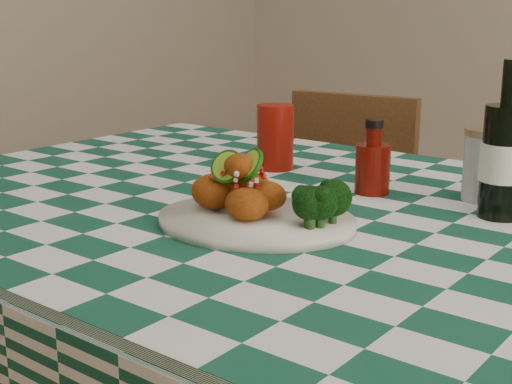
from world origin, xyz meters
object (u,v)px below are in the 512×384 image
Objects in this scene: red_tumbler at (275,137)px; beer_bottle at (506,140)px; fried_chicken_pile at (244,184)px; mason_jar at (489,165)px; ketchup_bottle at (373,157)px; wooden_chair_left at (322,252)px; plate at (256,221)px.

beer_bottle is (0.49, -0.06, 0.06)m from red_tumbler.
mason_jar is at bearing 56.90° from fried_chicken_pile.
ketchup_bottle is 0.54× the size of beer_bottle.
beer_bottle is at bearing -2.18° from ketchup_bottle.
red_tumbler is 0.44m from mason_jar.
red_tumbler is at bearing 172.90° from beer_bottle.
ketchup_bottle is 0.80m from wooden_chair_left.
beer_bottle is (0.27, 0.28, 0.12)m from plate.
ketchup_bottle is (0.06, 0.29, 0.00)m from fried_chicken_pile.
mason_jar is (0.18, 0.08, -0.00)m from ketchup_bottle.
plate is at bearing -134.07° from beer_bottle.
ketchup_bottle is at bearing 177.82° from beer_bottle.
wooden_chair_left reaches higher than plate.
wooden_chair_left is (-0.67, 0.54, -0.48)m from beer_bottle.
fried_chicken_pile is 1.08× the size of red_tumbler.
wooden_chair_left is at bearing 116.07° from plate.
beer_bottle is 0.29× the size of wooden_chair_left.
red_tumbler reaches higher than wooden_chair_left.
plate is 0.41m from beer_bottle.
plate is at bearing 0.00° from fried_chicken_pile.
ketchup_bottle reaches higher than plate.
mason_jar is at bearing -41.41° from wooden_chair_left.
fried_chicken_pile is 0.58× the size of beer_bottle.
wooden_chair_left is (-0.38, 0.82, -0.42)m from fried_chicken_pile.
beer_bottle reaches higher than ketchup_bottle.
plate is at bearing -120.45° from mason_jar.
mason_jar reaches higher than fried_chicken_pile.
fried_chicken_pile is at bearing -70.84° from wooden_chair_left.
fried_chicken_pile is (-0.02, 0.00, 0.05)m from plate.
red_tumbler is (-0.20, 0.34, 0.00)m from fried_chicken_pile.
wooden_chair_left is (-0.44, 0.53, -0.42)m from ketchup_bottle.
red_tumbler is 0.15× the size of wooden_chair_left.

